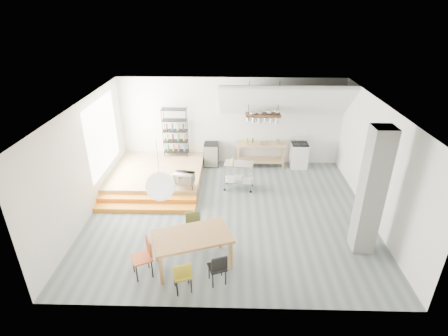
{
  "coord_description": "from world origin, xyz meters",
  "views": [
    {
      "loc": [
        0.06,
        -8.61,
        5.66
      ],
      "look_at": [
        -0.18,
        0.8,
        1.05
      ],
      "focal_mm": 28.0,
      "sensor_mm": 36.0,
      "label": 1
    }
  ],
  "objects_px": {
    "dining_table": "(192,239)",
    "rolling_cart": "(239,172)",
    "mini_fridge": "(211,154)",
    "stove": "(299,155)"
  },
  "relations": [
    {
      "from": "dining_table",
      "to": "stove",
      "type": "bearing_deg",
      "value": 39.07
    },
    {
      "from": "stove",
      "to": "dining_table",
      "type": "height_order",
      "value": "stove"
    },
    {
      "from": "dining_table",
      "to": "mini_fridge",
      "type": "xyz_separation_m",
      "value": [
        0.12,
        5.43,
        -0.31
      ]
    },
    {
      "from": "rolling_cart",
      "to": "mini_fridge",
      "type": "xyz_separation_m",
      "value": [
        -0.99,
        1.76,
        -0.15
      ]
    },
    {
      "from": "mini_fridge",
      "to": "stove",
      "type": "bearing_deg",
      "value": -0.78
    },
    {
      "from": "rolling_cart",
      "to": "mini_fridge",
      "type": "height_order",
      "value": "rolling_cart"
    },
    {
      "from": "dining_table",
      "to": "rolling_cart",
      "type": "height_order",
      "value": "rolling_cart"
    },
    {
      "from": "stove",
      "to": "mini_fridge",
      "type": "distance_m",
      "value": 3.21
    },
    {
      "from": "stove",
      "to": "dining_table",
      "type": "bearing_deg",
      "value": -121.75
    },
    {
      "from": "stove",
      "to": "mini_fridge",
      "type": "xyz_separation_m",
      "value": [
        -3.21,
        0.04,
        -0.04
      ]
    }
  ]
}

